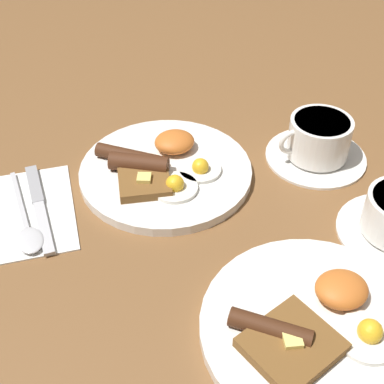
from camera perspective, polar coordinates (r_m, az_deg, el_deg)
name	(u,v)px	position (r m, az deg, el deg)	size (l,w,h in m)	color
ground_plane	(166,176)	(0.83, -2.80, 1.76)	(3.00, 3.00, 0.00)	brown
breakfast_plate_near	(164,169)	(0.82, -3.00, 2.42)	(0.26, 0.26, 0.04)	white
breakfast_plate_far	(317,327)	(0.64, 13.21, -13.89)	(0.27, 0.27, 0.04)	white
teacup_near	(318,142)	(0.87, 13.28, 5.21)	(0.16, 0.16, 0.07)	white
napkin	(31,211)	(0.80, -16.76, -1.94)	(0.12, 0.19, 0.01)	white
knife	(38,202)	(0.80, -16.08, -1.02)	(0.03, 0.19, 0.01)	silver
spoon	(28,231)	(0.76, -17.13, -4.03)	(0.04, 0.18, 0.01)	silver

